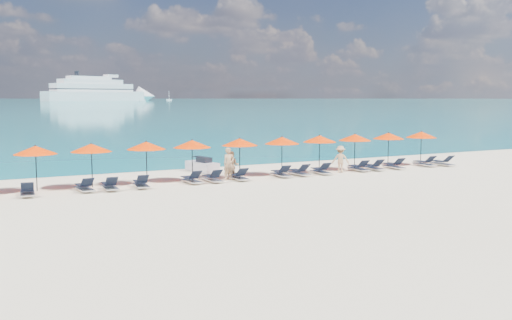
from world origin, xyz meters
name	(u,v)px	position (x,y,z in m)	size (l,w,h in m)	color
ground	(284,190)	(0.00, 0.00, 0.00)	(1400.00, 1400.00, 0.00)	beige
cruise_ship	(105,92)	(101.77, 512.50, 8.33)	(114.54, 55.38, 32.01)	white
sailboat_near	(142,100)	(131.60, 492.32, 1.05)	(5.56, 1.85, 10.19)	white
sailboat_far	(169,100)	(170.63, 532.88, 1.03)	(5.45, 1.82, 10.00)	white
jetski	(202,166)	(-1.02, 8.23, 0.37)	(1.39, 2.66, 0.90)	silver
beachgoer_a	(229,164)	(-1.01, 4.31, 0.90)	(0.66, 0.43, 1.81)	tan
beachgoer_b	(232,165)	(-0.73, 4.49, 0.78)	(0.76, 0.44, 1.57)	tan
beachgoer_c	(340,159)	(6.31, 4.12, 0.82)	(1.05, 0.49, 1.63)	tan
umbrella_1	(35,150)	(-10.88, 5.20, 2.02)	(2.10, 2.10, 2.28)	black
umbrella_2	(91,148)	(-8.22, 5.25, 2.02)	(2.10, 2.10, 2.28)	black
umbrella_3	(146,146)	(-5.37, 5.25, 2.02)	(2.10, 2.10, 2.28)	black
umbrella_4	(192,144)	(-2.86, 5.09, 2.02)	(2.10, 2.10, 2.28)	black
umbrella_5	(240,142)	(0.02, 5.10, 2.02)	(2.10, 2.10, 2.28)	black
umbrella_6	(282,140)	(2.74, 5.01, 2.02)	(2.10, 2.10, 2.28)	black
umbrella_7	(320,139)	(5.43, 5.09, 2.02)	(2.10, 2.10, 2.28)	black
umbrella_8	(355,137)	(8.10, 5.10, 2.02)	(2.10, 2.10, 2.28)	black
umbrella_9	(389,136)	(10.93, 5.24, 2.02)	(2.10, 2.10, 2.28)	black
umbrella_10	(421,135)	(13.69, 5.16, 2.02)	(2.10, 2.10, 2.28)	black
lounger_2	(27,191)	(-11.43, 3.88, 0.24)	(0.75, 1.74, 0.66)	silver
lounger_3	(84,187)	(-8.84, 4.00, 0.24)	(0.76, 1.75, 0.66)	silver
lounger_4	(110,186)	(-7.65, 3.86, 0.24)	(0.67, 1.72, 0.66)	silver
lounger_5	(141,183)	(-6.09, 3.86, 0.24)	(0.78, 1.75, 0.66)	silver
lounger_6	(191,179)	(-3.29, 4.10, 0.24)	(0.75, 1.74, 0.66)	silver
lounger_7	(212,178)	(-2.11, 4.03, 0.24)	(0.63, 1.70, 0.66)	silver
lounger_8	(238,176)	(-0.58, 4.02, 0.24)	(0.64, 1.71, 0.66)	silver
lounger_9	(281,173)	(2.14, 4.05, 0.24)	(0.74, 1.74, 0.66)	silver
lounger_10	(299,172)	(3.35, 4.04, 0.24)	(0.67, 1.72, 0.66)	silver
lounger_11	(321,170)	(4.85, 4.02, 0.24)	(0.77, 1.75, 0.66)	silver
lounger_12	(359,168)	(7.66, 4.07, 0.24)	(0.77, 1.75, 0.66)	silver
lounger_13	(373,167)	(8.76, 4.02, 0.24)	(0.71, 1.73, 0.66)	silver
lounger_14	(394,165)	(10.40, 4.00, 0.24)	(0.75, 1.74, 0.66)	silver
lounger_15	(425,163)	(13.06, 4.08, 0.24)	(0.66, 1.71, 0.66)	silver
lounger_16	(442,162)	(14.29, 3.74, 0.24)	(0.67, 1.72, 0.66)	silver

